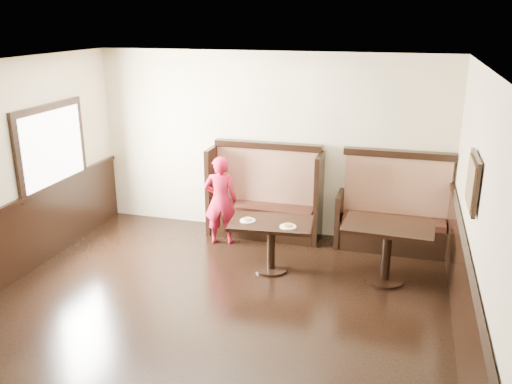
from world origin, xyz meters
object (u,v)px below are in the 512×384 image
at_px(table_main, 271,233).
at_px(child, 221,200).
at_px(booth_neighbor, 394,217).
at_px(table_neighbor, 387,239).
at_px(booth_main, 265,202).

bearing_deg(table_main, child, 138.47).
height_order(booth_neighbor, table_neighbor, booth_neighbor).
distance_m(booth_neighbor, child, 2.56).
height_order(table_main, table_neighbor, table_neighbor).
bearing_deg(booth_main, table_neighbor, -30.34).
distance_m(table_main, table_neighbor, 1.51).
bearing_deg(table_main, booth_neighbor, 32.12).
relative_size(booth_main, child, 1.29).
xyz_separation_m(booth_neighbor, table_main, (-1.55, -1.21, 0.05)).
xyz_separation_m(table_neighbor, child, (-2.46, 0.59, 0.10)).
relative_size(booth_neighbor, table_neighbor, 1.43).
height_order(table_main, child, child).
bearing_deg(table_neighbor, child, 169.67).
bearing_deg(booth_neighbor, table_main, -142.10).
distance_m(booth_neighbor, table_neighbor, 1.12).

